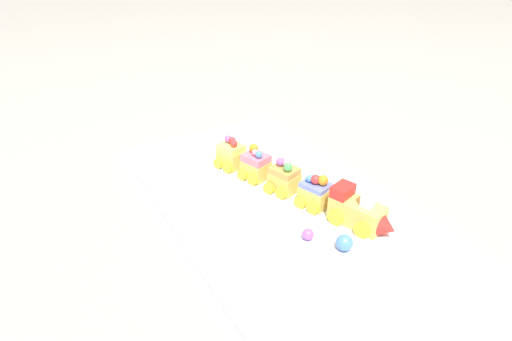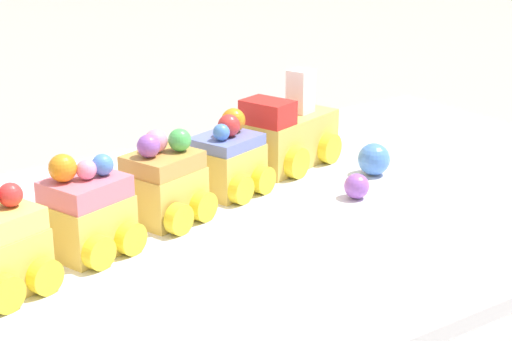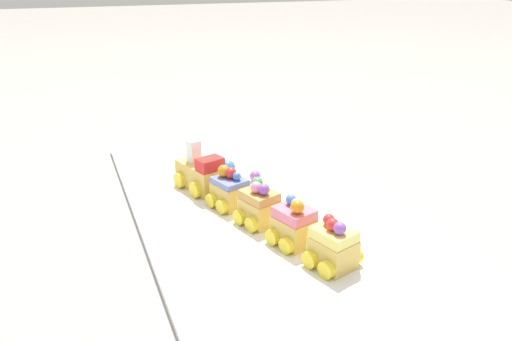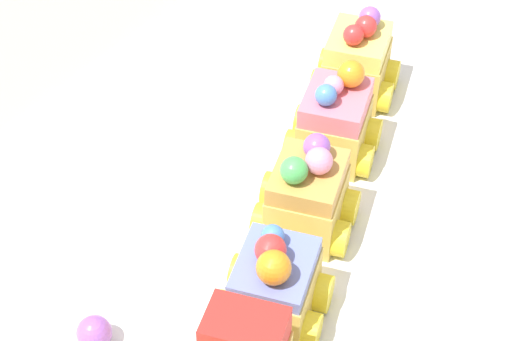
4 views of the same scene
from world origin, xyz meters
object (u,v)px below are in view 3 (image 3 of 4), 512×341
object	(u,v)px
cake_train_locomotive	(198,173)
cake_car_caramel	(259,206)
cake_car_blueberry	(230,191)
gumball_purple	(255,176)
cake_car_strawberry	(294,225)
cake_car_lemon	(333,247)
gumball_blue	(228,167)

from	to	relation	value
cake_train_locomotive	cake_car_caramel	distance (m)	0.18
cake_car_blueberry	gumball_purple	xyz separation A→B (m)	(0.08, -0.08, -0.02)
cake_car_strawberry	cake_car_lemon	distance (m)	0.08
cake_car_strawberry	cake_car_lemon	size ratio (longest dim) A/B	1.00
cake_car_strawberry	gumball_purple	world-z (taller)	cake_car_strawberry
cake_train_locomotive	cake_car_strawberry	world-z (taller)	cake_train_locomotive
cake_car_blueberry	cake_car_lemon	bearing A→B (deg)	179.94
cake_car_blueberry	cake_car_caramel	distance (m)	0.08
cake_train_locomotive	gumball_blue	size ratio (longest dim) A/B	4.47
gumball_purple	cake_car_lemon	bearing A→B (deg)	178.63
cake_train_locomotive	cake_car_strawberry	bearing A→B (deg)	179.97
cake_car_blueberry	cake_car_lemon	xyz separation A→B (m)	(-0.22, -0.07, 0.00)
cake_train_locomotive	gumball_blue	bearing A→B (deg)	-78.48
cake_car_blueberry	cake_car_lemon	size ratio (longest dim) A/B	1.00
gumball_blue	gumball_purple	distance (m)	0.06
gumball_purple	cake_train_locomotive	bearing A→B (deg)	82.12
cake_car_blueberry	cake_car_strawberry	bearing A→B (deg)	179.93
cake_car_blueberry	gumball_purple	distance (m)	0.11
cake_car_caramel	cake_car_lemon	distance (m)	0.16
cake_car_lemon	gumball_blue	size ratio (longest dim) A/B	2.65
cake_car_blueberry	cake_car_lemon	world-z (taller)	cake_car_lemon
cake_car_lemon	cake_car_caramel	bearing A→B (deg)	-0.05
cake_train_locomotive	cake_car_caramel	bearing A→B (deg)	179.98
cake_car_caramel	gumball_blue	size ratio (longest dim) A/B	2.65
cake_car_blueberry	gumball_blue	world-z (taller)	cake_car_blueberry
cake_car_caramel	cake_car_lemon	bearing A→B (deg)	179.95
cake_car_strawberry	gumball_blue	distance (m)	0.28
cake_car_blueberry	gumball_blue	xyz separation A→B (m)	(0.13, -0.04, -0.01)
cake_train_locomotive	cake_car_lemon	xyz separation A→B (m)	(-0.32, -0.10, 0.00)
cake_train_locomotive	cake_car_blueberry	xyz separation A→B (m)	(-0.09, -0.03, -0.00)
cake_car_lemon	cake_car_blueberry	bearing A→B (deg)	-0.06
cake_car_blueberry	cake_car_strawberry	xyz separation A→B (m)	(-0.15, -0.05, 0.00)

